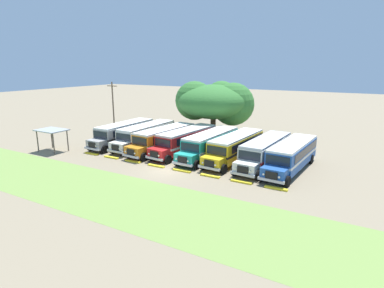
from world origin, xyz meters
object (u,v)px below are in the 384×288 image
at_px(parked_bus_slot_2, 164,138).
at_px(parked_bus_slot_6, 265,151).
at_px(utility_pole, 113,107).
at_px(parked_bus_slot_1, 146,134).
at_px(parked_bus_slot_4, 210,143).
at_px(parked_bus_slot_7, 292,155).
at_px(broad_shade_tree, 215,102).
at_px(waiting_shelter, 52,132).
at_px(parked_bus_slot_3, 186,140).
at_px(parked_bus_slot_5, 235,146).
at_px(parked_bus_slot_0, 124,132).

distance_m(parked_bus_slot_2, parked_bus_slot_6, 12.67).
bearing_deg(utility_pole, parked_bus_slot_1, -19.70).
height_order(parked_bus_slot_2, parked_bus_slot_4, same).
xyz_separation_m(parked_bus_slot_1, parked_bus_slot_6, (15.98, -0.19, 0.00)).
relative_size(parked_bus_slot_7, utility_pole, 1.37).
xyz_separation_m(parked_bus_slot_2, broad_shade_tree, (2.10, 10.10, 3.65)).
bearing_deg(utility_pole, broad_shade_tree, 25.32).
bearing_deg(waiting_shelter, parked_bus_slot_4, 22.61).
distance_m(parked_bus_slot_3, broad_shade_tree, 10.23).
xyz_separation_m(parked_bus_slot_5, waiting_shelter, (-20.95, -7.65, 0.87)).
bearing_deg(parked_bus_slot_5, parked_bus_slot_2, -82.61).
bearing_deg(parked_bus_slot_0, parked_bus_slot_4, 90.61).
distance_m(parked_bus_slot_3, utility_pole, 14.97).
xyz_separation_m(parked_bus_slot_4, parked_bus_slot_5, (3.06, 0.20, 0.00)).
relative_size(parked_bus_slot_5, parked_bus_slot_6, 1.00).
xyz_separation_m(parked_bus_slot_0, parked_bus_slot_1, (3.33, 0.45, 0.00)).
relative_size(parked_bus_slot_4, waiting_shelter, 3.03).
height_order(parked_bus_slot_0, parked_bus_slot_7, same).
bearing_deg(parked_bus_slot_2, utility_pole, -102.29).
distance_m(parked_bus_slot_6, parked_bus_slot_7, 2.82).
distance_m(parked_bus_slot_4, utility_pole, 18.25).
distance_m(parked_bus_slot_7, waiting_shelter, 28.16).
bearing_deg(parked_bus_slot_0, waiting_shelter, -35.10).
height_order(parked_bus_slot_3, parked_bus_slot_5, same).
distance_m(parked_bus_slot_1, utility_pole, 9.18).
xyz_separation_m(parked_bus_slot_0, broad_shade_tree, (8.74, 9.89, 3.65)).
bearing_deg(utility_pole, parked_bus_slot_5, -8.30).
xyz_separation_m(parked_bus_slot_4, broad_shade_tree, (-4.07, 9.71, 3.65)).
bearing_deg(parked_bus_slot_7, utility_pole, -93.37).
xyz_separation_m(parked_bus_slot_1, waiting_shelter, (-8.40, -7.72, 0.87)).
bearing_deg(parked_bus_slot_2, parked_bus_slot_0, -86.78).
relative_size(parked_bus_slot_4, parked_bus_slot_6, 1.00).
relative_size(parked_bus_slot_1, parked_bus_slot_7, 0.99).
relative_size(parked_bus_slot_2, broad_shade_tree, 0.99).
distance_m(parked_bus_slot_5, waiting_shelter, 22.32).
bearing_deg(parked_bus_slot_5, waiting_shelter, -66.21).
relative_size(parked_bus_slot_2, utility_pole, 1.37).
relative_size(parked_bus_slot_3, parked_bus_slot_7, 1.00).
bearing_deg(parked_bus_slot_2, broad_shade_tree, 173.33).
distance_m(parked_bus_slot_2, waiting_shelter, 13.71).
relative_size(parked_bus_slot_0, parked_bus_slot_4, 1.00).
bearing_deg(utility_pole, parked_bus_slot_2, -17.37).
bearing_deg(parked_bus_slot_5, parked_bus_slot_6, 91.72).
height_order(parked_bus_slot_0, parked_bus_slot_1, same).
distance_m(parked_bus_slot_0, parked_bus_slot_4, 12.81).
xyz_separation_m(parked_bus_slot_1, broad_shade_tree, (5.42, 9.44, 3.65)).
height_order(parked_bus_slot_1, waiting_shelter, parked_bus_slot_1).
distance_m(parked_bus_slot_4, waiting_shelter, 19.40).
relative_size(parked_bus_slot_2, parked_bus_slot_6, 1.01).
height_order(parked_bus_slot_4, parked_bus_slot_7, same).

